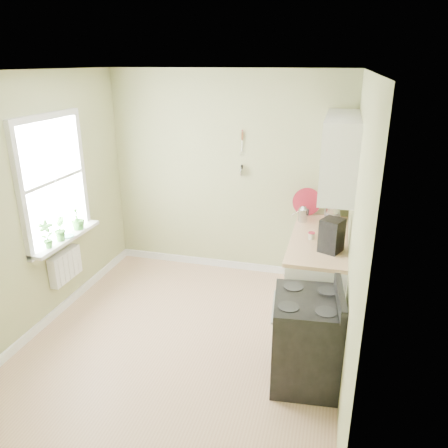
% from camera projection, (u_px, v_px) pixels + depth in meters
% --- Properties ---
extents(floor, '(3.20, 3.60, 0.02)m').
position_uv_depth(floor, '(185.00, 339.00, 4.65)').
color(floor, tan).
rests_on(floor, ground).
extents(ceiling, '(3.20, 3.60, 0.02)m').
position_uv_depth(ceiling, '(175.00, 69.00, 3.70)').
color(ceiling, white).
rests_on(ceiling, wall_back).
extents(wall_back, '(3.20, 0.02, 2.70)m').
position_uv_depth(wall_back, '(228.00, 175.00, 5.82)').
color(wall_back, tan).
rests_on(wall_back, floor).
extents(wall_left, '(0.02, 3.60, 2.70)m').
position_uv_depth(wall_left, '(36.00, 206.00, 4.57)').
color(wall_left, tan).
rests_on(wall_left, floor).
extents(wall_right, '(0.02, 3.60, 2.70)m').
position_uv_depth(wall_right, '(355.00, 236.00, 3.79)').
color(wall_right, tan).
rests_on(wall_right, floor).
extents(base_cabinets, '(0.60, 1.60, 0.87)m').
position_uv_depth(base_cabinets, '(318.00, 275.00, 5.09)').
color(base_cabinets, white).
rests_on(base_cabinets, floor).
extents(countertop, '(0.64, 1.60, 0.04)m').
position_uv_depth(countertop, '(320.00, 239.00, 4.93)').
color(countertop, '#E4B88B').
rests_on(countertop, base_cabinets).
extents(upper_cabinets, '(0.35, 1.40, 0.80)m').
position_uv_depth(upper_cabinets, '(340.00, 153.00, 4.66)').
color(upper_cabinets, white).
rests_on(upper_cabinets, wall_right).
extents(window, '(0.06, 1.14, 1.44)m').
position_uv_depth(window, '(53.00, 181.00, 4.76)').
color(window, white).
rests_on(window, wall_left).
extents(window_sill, '(0.18, 1.14, 0.04)m').
position_uv_depth(window_sill, '(66.00, 238.00, 4.98)').
color(window_sill, white).
rests_on(window_sill, wall_left).
extents(radiator, '(0.12, 0.50, 0.35)m').
position_uv_depth(radiator, '(65.00, 266.00, 5.06)').
color(radiator, white).
rests_on(radiator, wall_left).
extents(wall_utensils, '(0.02, 0.14, 0.58)m').
position_uv_depth(wall_utensils, '(242.00, 160.00, 5.67)').
color(wall_utensils, '#E4B88B').
rests_on(wall_utensils, wall_back).
extents(stove, '(0.67, 0.74, 0.96)m').
position_uv_depth(stove, '(306.00, 339.00, 3.92)').
color(stove, black).
rests_on(stove, floor).
extents(stand_mixer, '(0.21, 0.33, 0.38)m').
position_uv_depth(stand_mixer, '(333.00, 205.00, 5.51)').
color(stand_mixer, '#B2B2B7').
rests_on(stand_mixer, countertop).
extents(kettle, '(0.20, 0.12, 0.20)m').
position_uv_depth(kettle, '(303.00, 214.00, 5.38)').
color(kettle, silver).
rests_on(kettle, countertop).
extents(coffee_maker, '(0.27, 0.28, 0.35)m').
position_uv_depth(coffee_maker, '(331.00, 236.00, 4.51)').
color(coffee_maker, black).
rests_on(coffee_maker, countertop).
extents(red_tray, '(0.36, 0.14, 0.36)m').
position_uv_depth(red_tray, '(307.00, 202.00, 5.57)').
color(red_tray, '#A51E2F').
rests_on(red_tray, countertop).
extents(jar, '(0.08, 0.08, 0.08)m').
position_uv_depth(jar, '(311.00, 236.00, 4.85)').
color(jar, beige).
rests_on(jar, countertop).
extents(plant_a, '(0.20, 0.19, 0.31)m').
position_uv_depth(plant_a, '(46.00, 234.00, 4.61)').
color(plant_a, '#336E26').
rests_on(plant_a, window_sill).
extents(plant_b, '(0.19, 0.19, 0.27)m').
position_uv_depth(plant_b, '(60.00, 229.00, 4.82)').
color(plant_b, '#336E26').
rests_on(plant_b, window_sill).
extents(plant_c, '(0.16, 0.16, 0.28)m').
position_uv_depth(plant_c, '(77.00, 218.00, 5.14)').
color(plant_c, '#336E26').
rests_on(plant_c, window_sill).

